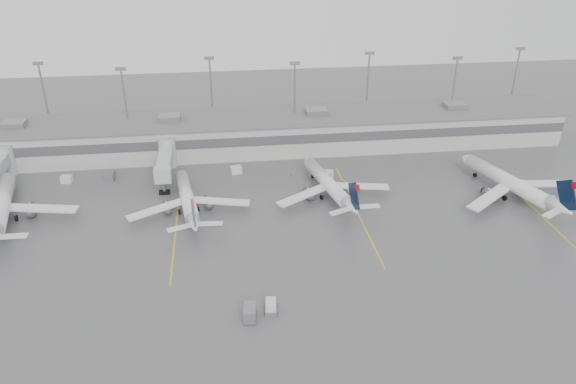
{
  "coord_description": "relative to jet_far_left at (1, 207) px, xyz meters",
  "views": [
    {
      "loc": [
        -7.95,
        -69.75,
        54.0
      ],
      "look_at": [
        3.84,
        24.0,
        5.0
      ],
      "focal_mm": 35.0,
      "sensor_mm": 36.0,
      "label": 1
    }
  ],
  "objects": [
    {
      "name": "jet_far_left",
      "position": [
        0.0,
        0.0,
        0.0
      ],
      "size": [
        26.97,
        30.53,
        9.98
      ],
      "rotation": [
        0.0,
        0.0,
        0.2
      ],
      "color": "silver",
      "rests_on": "ground"
    },
    {
      "name": "cone_c",
      "position": [
        56.58,
        12.92,
        -2.76
      ],
      "size": [
        0.43,
        0.43,
        0.68
      ],
      "primitive_type": "cone",
      "color": "#DB4204",
      "rests_on": "ground"
    },
    {
      "name": "gse_uld_c",
      "position": [
        64.29,
        10.56,
        -2.2
      ],
      "size": [
        2.78,
        2.07,
        1.8
      ],
      "primitive_type": "cube",
      "rotation": [
        0.0,
        0.0,
        -0.15
      ],
      "color": "silver",
      "rests_on": "ground"
    },
    {
      "name": "baggage_cart",
      "position": [
        44.44,
        -33.76,
        -2.06
      ],
      "size": [
        2.08,
        3.27,
        2.0
      ],
      "rotation": [
        0.0,
        0.0,
        -0.1
      ],
      "color": "slate",
      "rests_on": "ground"
    },
    {
      "name": "jet_mid_right",
      "position": [
        63.12,
        2.03,
        -0.34
      ],
      "size": [
        23.98,
        27.17,
        8.9
      ],
      "rotation": [
        0.0,
        0.0,
        0.21
      ],
      "color": "silver",
      "rests_on": "ground"
    },
    {
      "name": "baggage_tug",
      "position": [
        47.64,
        -32.56,
        -2.4
      ],
      "size": [
        2.08,
        2.97,
        1.81
      ],
      "rotation": [
        0.0,
        0.0,
        -0.1
      ],
      "color": "silver",
      "rests_on": "ground"
    },
    {
      "name": "light_masts",
      "position": [
        49.9,
        35.43,
        8.92
      ],
      "size": [
        142.4,
        8.0,
        20.6
      ],
      "color": "gray",
      "rests_on": "ground"
    },
    {
      "name": "jet_bridge_right",
      "position": [
        29.4,
        17.4,
        0.77
      ],
      "size": [
        4.0,
        17.2,
        7.0
      ],
      "color": "#9FA2A4",
      "rests_on": "ground"
    },
    {
      "name": "gse_loader",
      "position": [
        17.15,
        15.99,
        -2.15
      ],
      "size": [
        2.07,
        3.14,
        1.9
      ],
      "primitive_type": "cube",
      "rotation": [
        0.0,
        0.0,
        -0.06
      ],
      "color": "slate",
      "rests_on": "ground"
    },
    {
      "name": "cone_d",
      "position": [
        100.51,
        8.61,
        -2.71
      ],
      "size": [
        0.5,
        0.5,
        0.79
      ],
      "primitive_type": "cone",
      "color": "#DB4204",
      "rests_on": "ground"
    },
    {
      "name": "gse_uld_a",
      "position": [
        8.07,
        15.63,
        -2.3
      ],
      "size": [
        2.48,
        1.86,
        1.61
      ],
      "primitive_type": "cube",
      "rotation": [
        0.0,
        0.0,
        -0.16
      ],
      "color": "silver",
      "rests_on": "ground"
    },
    {
      "name": "stand_markings",
      "position": [
        49.9,
        -4.32,
        -3.1
      ],
      "size": [
        105.25,
        40.0,
        0.01
      ],
      "color": "yellow",
      "rests_on": "ground"
    },
    {
      "name": "cone_b",
      "position": [
        31.21,
        4.59,
        -2.71
      ],
      "size": [
        0.49,
        0.49,
        0.78
      ],
      "primitive_type": "cone",
      "color": "#DB4204",
      "rests_on": "ground"
    },
    {
      "name": "jet_far_right",
      "position": [
        100.01,
        -2.72,
        -0.02
      ],
      "size": [
        26.07,
        29.7,
        9.93
      ],
      "rotation": [
        0.0,
        0.0,
        0.31
      ],
      "color": "silver",
      "rests_on": "ground"
    },
    {
      "name": "ground",
      "position": [
        49.9,
        -28.32,
        -3.1
      ],
      "size": [
        260.0,
        260.0,
        0.0
      ],
      "primitive_type": "plane",
      "color": "#4C4C4E",
      "rests_on": "ground"
    },
    {
      "name": "terminal",
      "position": [
        49.89,
        29.66,
        1.07
      ],
      "size": [
        152.0,
        17.0,
        9.45
      ],
      "color": "#A3A39E",
      "rests_on": "ground"
    },
    {
      "name": "cone_a",
      "position": [
        -2.69,
        10.33,
        -2.76
      ],
      "size": [
        0.43,
        0.43,
        0.69
      ],
      "primitive_type": "cone",
      "color": "#DB4204",
      "rests_on": "ground"
    },
    {
      "name": "jet_mid_left",
      "position": [
        34.58,
        -0.48,
        -0.41
      ],
      "size": [
        23.67,
        26.71,
        8.67
      ],
      "rotation": [
        0.0,
        0.0,
        0.15
      ],
      "color": "silver",
      "rests_on": "ground"
    },
    {
      "name": "gse_uld_b",
      "position": [
        44.58,
        15.76,
        -2.27
      ],
      "size": [
        2.68,
        2.13,
        1.67
      ],
      "primitive_type": "cube",
      "rotation": [
        0.0,
        0.0,
        0.26
      ],
      "color": "silver",
      "rests_on": "ground"
    }
  ]
}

